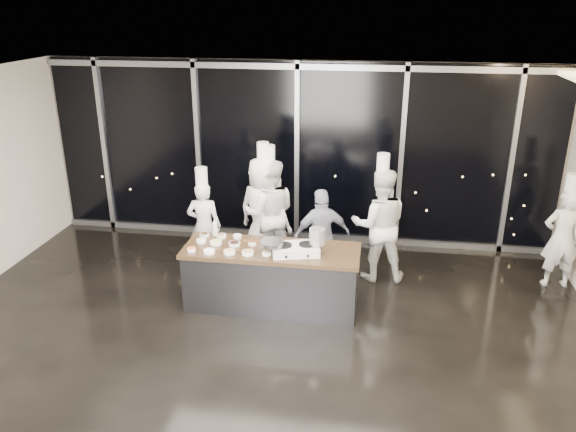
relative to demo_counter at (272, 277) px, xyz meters
name	(u,v)px	position (x,y,z in m)	size (l,w,h in m)	color
ground	(259,340)	(0.00, -0.90, -0.45)	(9.00, 9.00, 0.00)	black
room_shell	(271,175)	(0.18, -0.90, 1.79)	(9.02, 7.02, 3.21)	beige
window_wall	(297,154)	(0.00, 2.53, 1.14)	(8.90, 0.11, 3.20)	black
demo_counter	(272,277)	(0.00, 0.00, 0.00)	(2.46, 0.86, 0.90)	#333337
stove	(295,249)	(0.35, -0.10, 0.51)	(0.71, 0.53, 0.14)	silver
frying_pan	(272,243)	(0.04, -0.18, 0.61)	(0.60, 0.40, 0.06)	gray
stock_pot	(317,236)	(0.64, -0.04, 0.70)	(0.22, 0.22, 0.22)	silver
prep_bowls	(230,245)	(-0.59, -0.02, 0.47)	(1.18, 0.71, 0.05)	white
squeeze_bottle	(215,228)	(-0.90, 0.34, 0.57)	(0.07, 0.07, 0.26)	silver
chef_far_left	(204,225)	(-1.28, 1.01, 0.32)	(0.56, 0.38, 1.72)	silver
chef_left	(264,211)	(-0.37, 1.35, 0.48)	(1.04, 0.84, 2.07)	silver
chef_center	(270,213)	(-0.28, 1.35, 0.46)	(0.99, 0.83, 2.03)	silver
guest	(322,236)	(0.62, 0.89, 0.30)	(0.96, 0.66, 1.51)	#161B3D
chef_right	(379,224)	(1.48, 1.13, 0.45)	(0.95, 0.78, 2.03)	silver
chef_side	(562,237)	(4.20, 1.30, 0.35)	(0.61, 0.43, 1.79)	silver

